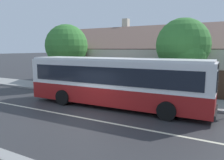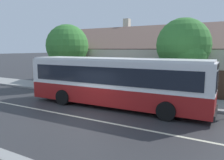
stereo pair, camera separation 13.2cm
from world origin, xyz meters
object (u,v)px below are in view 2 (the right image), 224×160
(bench_by_building, at_px, (72,84))
(transit_bus, at_px, (115,81))
(bench_down_street, at_px, (111,89))
(street_tree_primary, at_px, (184,47))
(street_tree_secondary, at_px, (67,47))

(bench_by_building, bearing_deg, transit_bus, -26.63)
(transit_bus, relative_size, bench_down_street, 7.79)
(bench_down_street, bearing_deg, transit_bus, -55.74)
(bench_down_street, distance_m, street_tree_primary, 6.20)
(transit_bus, distance_m, bench_by_building, 6.79)
(transit_bus, bearing_deg, street_tree_primary, 50.60)
(bench_by_building, xyz_separation_m, street_tree_secondary, (-1.51, 1.19, 3.26))
(transit_bus, height_order, street_tree_secondary, street_tree_secondary)
(transit_bus, distance_m, street_tree_secondary, 8.86)
(bench_by_building, relative_size, bench_down_street, 1.09)
(bench_by_building, height_order, street_tree_secondary, street_tree_secondary)
(bench_down_street, bearing_deg, bench_by_building, 175.99)
(bench_down_street, distance_m, street_tree_secondary, 6.69)
(transit_bus, bearing_deg, street_tree_secondary, 150.80)
(bench_by_building, xyz_separation_m, bench_down_street, (4.14, -0.29, -0.01))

